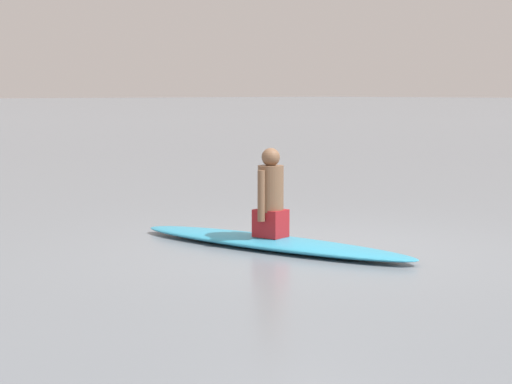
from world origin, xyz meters
TOP-DOWN VIEW (x-y plane):
  - ground_plane at (0.00, 0.00)m, footprint 400.00×400.00m
  - surfboard at (0.34, 0.34)m, footprint 3.40×1.33m
  - person_paddler at (0.34, 0.34)m, footprint 0.34×0.40m

SIDE VIEW (x-z plane):
  - ground_plane at x=0.00m, z-range 0.00..0.00m
  - surfboard at x=0.34m, z-range 0.00..0.11m
  - person_paddler at x=0.34m, z-range 0.07..0.98m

